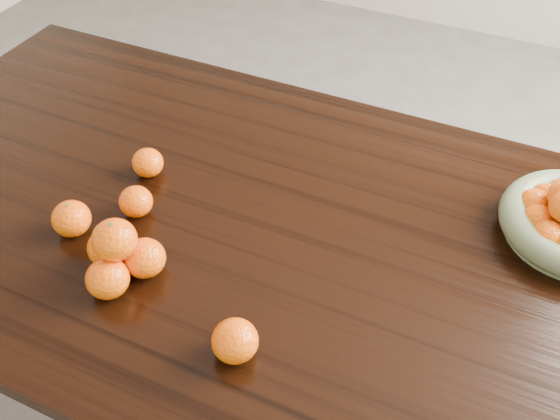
% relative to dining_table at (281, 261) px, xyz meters
% --- Properties ---
extents(ground, '(5.00, 5.00, 0.00)m').
position_rel_dining_table_xyz_m(ground, '(0.00, 0.00, -0.66)').
color(ground, slate).
rests_on(ground, ground).
extents(dining_table, '(2.00, 1.00, 0.75)m').
position_rel_dining_table_xyz_m(dining_table, '(0.00, 0.00, 0.00)').
color(dining_table, black).
rests_on(dining_table, ground).
extents(orange_pyramid, '(0.15, 0.15, 0.13)m').
position_rel_dining_table_xyz_m(orange_pyramid, '(-0.22, -0.23, 0.14)').
color(orange_pyramid, orange).
rests_on(orange_pyramid, dining_table).
extents(loose_orange_0, '(0.08, 0.08, 0.07)m').
position_rel_dining_table_xyz_m(loose_orange_0, '(-0.37, -0.17, 0.13)').
color(loose_orange_0, orange).
rests_on(loose_orange_0, dining_table).
extents(loose_orange_1, '(0.07, 0.07, 0.06)m').
position_rel_dining_table_xyz_m(loose_orange_1, '(-0.29, -0.08, 0.12)').
color(loose_orange_1, orange).
rests_on(loose_orange_1, dining_table).
extents(loose_orange_2, '(0.08, 0.08, 0.07)m').
position_rel_dining_table_xyz_m(loose_orange_2, '(0.05, -0.29, 0.13)').
color(loose_orange_2, orange).
rests_on(loose_orange_2, dining_table).
extents(loose_orange_3, '(0.07, 0.07, 0.06)m').
position_rel_dining_table_xyz_m(loose_orange_3, '(-0.34, 0.04, 0.12)').
color(loose_orange_3, orange).
rests_on(loose_orange_3, dining_table).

